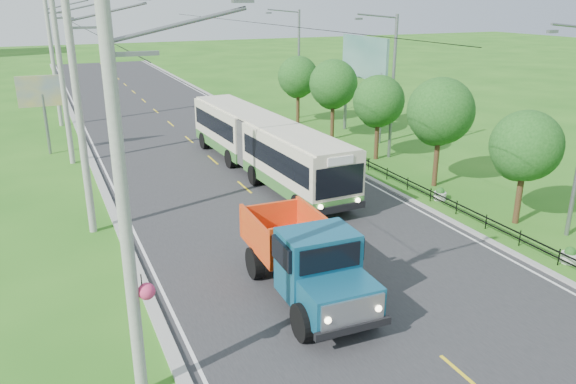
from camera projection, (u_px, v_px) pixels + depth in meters
ground at (355, 283)px, 20.68m from camera, size 240.00×240.00×0.00m
road at (204, 153)px, 37.92m from camera, size 14.00×120.00×0.02m
curb_left at (93, 164)px, 35.12m from camera, size 0.40×120.00×0.15m
curb_right at (300, 142)px, 40.66m from camera, size 0.30×120.00×0.10m
edge_line_left at (102, 164)px, 35.35m from camera, size 0.12×120.00×0.00m
edge_line_right at (293, 143)px, 40.48m from camera, size 0.12×120.00×0.00m
centre_dash at (355, 282)px, 20.68m from camera, size 0.12×2.20×0.00m
railing_right at (352, 157)px, 35.74m from camera, size 0.04×40.00×0.60m
pole_nearest at (128, 222)px, 13.30m from camera, size 3.51×0.44×10.00m
pole_near at (81, 120)px, 23.58m from camera, size 3.51×0.32×10.00m
pole_mid at (63, 82)px, 33.92m from camera, size 3.51×0.32×10.00m
pole_far at (54, 62)px, 44.27m from camera, size 3.51×0.32×10.00m
tree_second at (524, 149)px, 25.17m from camera, size 3.18×3.26×5.30m
tree_third at (439, 114)px, 30.19m from camera, size 3.60×3.62×6.00m
tree_fourth at (378, 104)px, 35.49m from camera, size 3.24×3.31×5.40m
tree_fifth at (333, 86)px, 40.57m from camera, size 3.48×3.52×5.80m
tree_back at (298, 79)px, 45.81m from camera, size 3.30×3.36×5.50m
streetlight_mid at (391, 82)px, 35.24m from camera, size 3.02×0.20×9.07m
streetlight_far at (297, 60)px, 47.31m from camera, size 3.02×0.20×9.07m
planter_front at (570, 256)px, 22.18m from camera, size 0.64×0.64×0.67m
planter_near at (440, 194)px, 29.08m from camera, size 0.64×0.64×0.67m
planter_mid at (360, 157)px, 35.97m from camera, size 0.64×0.64×0.67m
planter_far at (306, 131)px, 42.87m from camera, size 0.64×0.64×0.67m
billboard_left at (42, 96)px, 36.44m from camera, size 3.00×0.20×5.20m
billboard_right at (364, 64)px, 40.90m from camera, size 0.24×6.00×7.30m
bus at (263, 142)px, 32.66m from camera, size 3.47×17.30×3.32m
dump_truck at (306, 255)px, 19.21m from camera, size 2.83×6.85×2.85m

